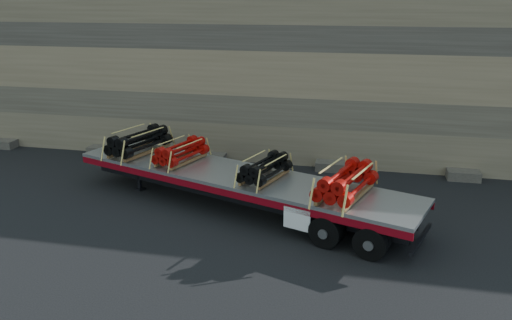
{
  "coord_description": "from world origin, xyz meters",
  "views": [
    {
      "loc": [
        3.06,
        -14.38,
        6.67
      ],
      "look_at": [
        -0.25,
        0.91,
        1.5
      ],
      "focal_mm": 35.0,
      "sensor_mm": 36.0,
      "label": 1
    }
  ],
  "objects_px": {
    "bundle_front": "(139,142)",
    "bundle_midfront": "(181,152)",
    "bundle_midrear": "(265,169)",
    "trailer": "(237,190)",
    "bundle_rear": "(346,183)"
  },
  "relations": [
    {
      "from": "trailer",
      "to": "bundle_midfront",
      "type": "bearing_deg",
      "value": 180.0
    },
    {
      "from": "trailer",
      "to": "bundle_front",
      "type": "distance_m",
      "value": 4.37
    },
    {
      "from": "bundle_midfront",
      "to": "bundle_midrear",
      "type": "xyz_separation_m",
      "value": [
        3.16,
        -1.09,
        -0.01
      ]
    },
    {
      "from": "bundle_front",
      "to": "bundle_midrear",
      "type": "relative_size",
      "value": 1.21
    },
    {
      "from": "bundle_midrear",
      "to": "bundle_rear",
      "type": "relative_size",
      "value": 0.82
    },
    {
      "from": "bundle_rear",
      "to": "bundle_midfront",
      "type": "bearing_deg",
      "value": 180.0
    },
    {
      "from": "bundle_front",
      "to": "bundle_midfront",
      "type": "bearing_deg",
      "value": 0.0
    },
    {
      "from": "bundle_midrear",
      "to": "bundle_midfront",
      "type": "bearing_deg",
      "value": 180.0
    },
    {
      "from": "bundle_midrear",
      "to": "bundle_rear",
      "type": "bearing_deg",
      "value": 0.0
    },
    {
      "from": "trailer",
      "to": "bundle_rear",
      "type": "bearing_deg",
      "value": 0.0
    },
    {
      "from": "bundle_midfront",
      "to": "bundle_midrear",
      "type": "relative_size",
      "value": 1.02
    },
    {
      "from": "bundle_midfront",
      "to": "bundle_midrear",
      "type": "bearing_deg",
      "value": -0.0
    },
    {
      "from": "bundle_front",
      "to": "bundle_midrear",
      "type": "height_order",
      "value": "bundle_front"
    },
    {
      "from": "bundle_front",
      "to": "bundle_midrear",
      "type": "bearing_deg",
      "value": 0.0
    },
    {
      "from": "bundle_midrear",
      "to": "bundle_rear",
      "type": "height_order",
      "value": "bundle_rear"
    }
  ]
}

